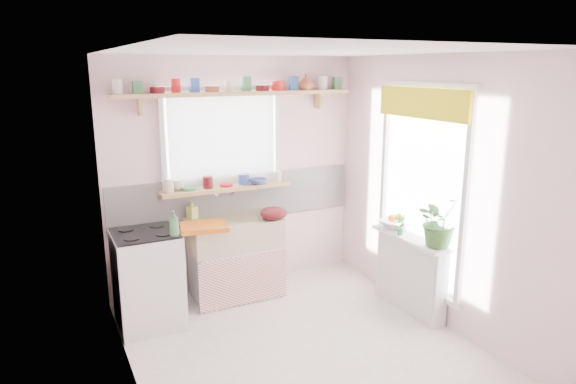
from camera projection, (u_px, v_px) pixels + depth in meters
name	position (u px, v px, depth m)	size (l,w,h in m)	color
room	(323.00, 170.00, 5.16)	(3.20, 3.20, 3.20)	white
sink_unit	(234.00, 257.00, 5.41)	(0.95, 0.65, 1.11)	white
cooker	(148.00, 279.00, 4.79)	(0.58, 0.58, 0.93)	white
radiator_ledge	(410.00, 272.00, 5.10)	(0.22, 0.95, 0.78)	white
windowsill	(226.00, 188.00, 5.41)	(1.40, 0.22, 0.04)	tan
pine_shelf	(238.00, 93.00, 5.23)	(2.52, 0.24, 0.04)	tan
shelf_crockery	(238.00, 86.00, 5.21)	(2.47, 0.11, 0.12)	silver
sill_crockery	(225.00, 181.00, 5.38)	(1.35, 0.11, 0.12)	silver
dish_tray	(204.00, 227.00, 4.98)	(0.45, 0.34, 0.05)	orange
colander	(274.00, 213.00, 5.30)	(0.28, 0.28, 0.13)	#510D12
jade_plant	(440.00, 221.00, 4.68)	(0.44, 0.38, 0.49)	#356227
fruit_bowl	(397.00, 224.00, 5.26)	(0.34, 0.34, 0.08)	silver
herb_pot	(400.00, 225.00, 5.02)	(0.11, 0.07, 0.20)	#2C6E30
soap_bottle_sink	(192.00, 210.00, 5.31)	(0.09, 0.09, 0.19)	#C7DD62
sill_cup	(178.00, 185.00, 5.23)	(0.14, 0.14, 0.11)	beige
sill_bowl	(258.00, 182.00, 5.49)	(0.19, 0.19, 0.06)	#3351A8
shelf_vase	(306.00, 82.00, 5.48)	(0.16, 0.16, 0.17)	#9D4D30
cooker_bottle	(174.00, 223.00, 4.55)	(0.09, 0.09, 0.23)	#3E7C48
fruit	(397.00, 218.00, 5.25)	(0.20, 0.14, 0.10)	orange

